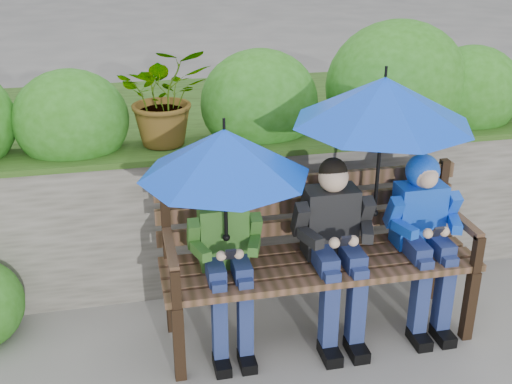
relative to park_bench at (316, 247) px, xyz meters
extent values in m
plane|color=slate|center=(-0.37, -0.03, -0.58)|extent=(60.00, 60.00, 0.00)
cube|color=#5F5B50|center=(-0.37, 0.72, -0.08)|extent=(8.00, 0.40, 1.00)
cube|color=#263913|center=(-0.37, 0.72, 0.43)|extent=(8.00, 0.42, 0.04)
cube|color=#263913|center=(-0.37, 1.92, -0.10)|extent=(8.00, 2.00, 0.96)
ellipsoid|color=#276714|center=(-1.43, 0.86, 0.65)|extent=(0.75, 0.60, 0.67)
ellipsoid|color=#276714|center=(-0.15, 0.93, 0.67)|extent=(0.83, 0.66, 0.75)
ellipsoid|color=#276714|center=(0.87, 0.93, 0.74)|extent=(1.05, 0.84, 0.94)
ellipsoid|color=#276714|center=(1.44, 0.89, 0.66)|extent=(0.78, 0.63, 0.70)
sphere|color=#CC6C99|center=(-0.08, 0.82, 0.57)|extent=(0.14, 0.14, 0.14)
imported|color=#276714|center=(-0.81, 0.82, 0.78)|extent=(0.60, 0.52, 0.66)
imported|color=#276714|center=(0.92, 0.82, 0.76)|extent=(0.34, 0.34, 0.61)
cube|color=black|center=(-0.90, -0.33, -0.34)|extent=(0.06, 0.06, 0.48)
cube|color=black|center=(-0.90, 0.15, -0.34)|extent=(0.06, 0.06, 0.48)
cube|color=black|center=(0.90, -0.33, -0.34)|extent=(0.06, 0.06, 0.48)
cube|color=black|center=(0.90, 0.15, -0.34)|extent=(0.06, 0.06, 0.48)
cube|color=#47331E|center=(0.00, -0.29, -0.07)|extent=(1.92, 0.11, 0.04)
cube|color=#47331E|center=(0.00, -0.15, -0.07)|extent=(1.92, 0.11, 0.04)
cube|color=#47331E|center=(0.00, -0.01, -0.07)|extent=(1.92, 0.11, 0.04)
cube|color=#47331E|center=(0.00, 0.12, -0.07)|extent=(1.92, 0.11, 0.04)
cube|color=black|center=(-0.90, 0.17, 0.17)|extent=(0.05, 0.05, 0.53)
cube|color=#47331E|center=(-0.90, -0.09, 0.14)|extent=(0.05, 0.50, 0.04)
cube|color=black|center=(-0.90, -0.33, 0.02)|extent=(0.05, 0.05, 0.23)
cube|color=black|center=(0.90, 0.17, 0.17)|extent=(0.05, 0.05, 0.53)
cube|color=#47331E|center=(0.90, -0.09, 0.14)|extent=(0.05, 0.50, 0.04)
cube|color=black|center=(0.90, -0.33, 0.02)|extent=(0.05, 0.05, 0.23)
cube|color=#47331E|center=(0.00, 0.18, 0.06)|extent=(1.92, 0.04, 0.10)
cube|color=#47331E|center=(0.00, 0.18, 0.21)|extent=(1.92, 0.04, 0.10)
cube|color=#47331E|center=(0.00, 0.18, 0.36)|extent=(1.92, 0.04, 0.10)
cube|color=#2A5F16|center=(-0.58, 0.01, 0.14)|extent=(0.28, 0.17, 0.39)
sphere|color=beige|center=(-0.58, -0.01, 0.40)|extent=(0.16, 0.16, 0.16)
sphere|color=#A17D44|center=(-0.58, 0.00, 0.43)|extent=(0.15, 0.15, 0.15)
cube|color=navy|center=(-0.65, -0.12, 0.00)|extent=(0.10, 0.27, 0.10)
cube|color=navy|center=(-0.65, -0.26, -0.29)|extent=(0.08, 0.09, 0.57)
cube|color=black|center=(-0.65, -0.31, -0.54)|extent=(0.09, 0.18, 0.07)
cube|color=navy|center=(-0.50, -0.12, 0.00)|extent=(0.10, 0.27, 0.10)
cube|color=navy|center=(-0.50, -0.26, -0.29)|extent=(0.08, 0.09, 0.57)
cube|color=black|center=(-0.50, -0.31, -0.54)|extent=(0.09, 0.18, 0.07)
cube|color=#2A5F16|center=(-0.76, -0.03, 0.19)|extent=(0.07, 0.15, 0.21)
cube|color=#2A5F16|center=(-0.73, -0.14, 0.13)|extent=(0.11, 0.18, 0.06)
sphere|color=beige|center=(-0.63, -0.22, 0.13)|extent=(0.06, 0.06, 0.06)
cube|color=#2A5F16|center=(-0.40, -0.03, 0.19)|extent=(0.07, 0.15, 0.21)
cube|color=#2A5F16|center=(-0.42, -0.14, 0.13)|extent=(0.11, 0.18, 0.06)
sphere|color=beige|center=(-0.53, -0.22, 0.13)|extent=(0.06, 0.06, 0.06)
cube|color=black|center=(-0.58, -0.22, 0.14)|extent=(0.06, 0.07, 0.09)
cube|color=black|center=(0.08, 0.01, 0.16)|extent=(0.32, 0.19, 0.43)
sphere|color=beige|center=(0.08, -0.01, 0.46)|extent=(0.18, 0.18, 0.18)
sphere|color=black|center=(0.08, 0.00, 0.49)|extent=(0.17, 0.17, 0.17)
cube|color=navy|center=(0.00, -0.14, 0.00)|extent=(0.11, 0.30, 0.11)
cube|color=navy|center=(0.00, -0.29, -0.29)|extent=(0.09, 0.10, 0.58)
cube|color=black|center=(0.00, -0.35, -0.54)|extent=(0.10, 0.21, 0.08)
cube|color=navy|center=(0.17, -0.14, 0.00)|extent=(0.11, 0.30, 0.11)
cube|color=navy|center=(0.17, -0.29, -0.29)|extent=(0.09, 0.10, 0.58)
cube|color=black|center=(0.17, -0.35, -0.54)|extent=(0.10, 0.21, 0.08)
cube|color=black|center=(-0.12, -0.04, 0.22)|extent=(0.08, 0.17, 0.24)
cube|color=black|center=(-0.09, -0.16, 0.15)|extent=(0.12, 0.20, 0.07)
sphere|color=beige|center=(0.03, -0.24, 0.15)|extent=(0.07, 0.07, 0.07)
cube|color=black|center=(0.28, -0.04, 0.22)|extent=(0.08, 0.17, 0.24)
cube|color=black|center=(0.26, -0.16, 0.15)|extent=(0.12, 0.20, 0.07)
sphere|color=beige|center=(0.14, -0.24, 0.15)|extent=(0.07, 0.07, 0.07)
cube|color=black|center=(0.08, -0.25, 0.16)|extent=(0.06, 0.07, 0.09)
cube|color=#093EC6|center=(0.67, 0.01, 0.15)|extent=(0.30, 0.18, 0.41)
sphere|color=beige|center=(0.67, -0.01, 0.43)|extent=(0.17, 0.17, 0.17)
sphere|color=#093EC6|center=(0.67, 0.02, 0.44)|extent=(0.21, 0.21, 0.21)
sphere|color=beige|center=(0.67, -0.05, 0.42)|extent=(0.13, 0.13, 0.13)
cube|color=navy|center=(0.59, -0.13, 0.00)|extent=(0.11, 0.28, 0.11)
cube|color=navy|center=(0.59, -0.27, -0.29)|extent=(0.09, 0.10, 0.58)
cube|color=black|center=(0.59, -0.33, -0.54)|extent=(0.10, 0.19, 0.07)
cube|color=navy|center=(0.75, -0.13, 0.00)|extent=(0.11, 0.28, 0.11)
cube|color=navy|center=(0.75, -0.27, -0.29)|extent=(0.09, 0.10, 0.58)
cube|color=black|center=(0.75, -0.33, -0.54)|extent=(0.10, 0.19, 0.07)
cube|color=#093EC6|center=(0.48, -0.03, 0.20)|extent=(0.07, 0.16, 0.23)
cube|color=#093EC6|center=(0.50, -0.15, 0.14)|extent=(0.11, 0.19, 0.06)
sphere|color=beige|center=(0.61, -0.23, 0.14)|extent=(0.06, 0.06, 0.06)
cube|color=#093EC6|center=(0.86, -0.03, 0.20)|extent=(0.07, 0.16, 0.23)
cube|color=#093EC6|center=(0.83, -0.15, 0.14)|extent=(0.11, 0.19, 0.06)
sphere|color=beige|center=(0.72, -0.23, 0.14)|extent=(0.06, 0.06, 0.06)
cube|color=black|center=(0.67, -0.24, 0.15)|extent=(0.06, 0.07, 0.09)
cone|color=blue|center=(-0.58, -0.11, 0.70)|extent=(0.96, 0.96, 0.27)
cylinder|color=black|center=(-0.58, -0.11, 0.86)|extent=(0.02, 0.02, 0.06)
cylinder|color=black|center=(-0.58, -0.11, 0.44)|extent=(0.02, 0.02, 0.51)
sphere|color=black|center=(-0.58, -0.11, 0.19)|extent=(0.04, 0.04, 0.04)
cone|color=blue|center=(0.35, -0.02, 0.91)|extent=(1.06, 1.06, 0.27)
cylinder|color=black|center=(0.35, -0.02, 1.08)|extent=(0.02, 0.02, 0.06)
cylinder|color=black|center=(0.35, -0.02, 0.56)|extent=(0.02, 0.02, 0.70)
sphere|color=black|center=(0.35, -0.02, 0.21)|extent=(0.04, 0.04, 0.04)
camera|label=1|loc=(-1.11, -3.32, 1.89)|focal=45.00mm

